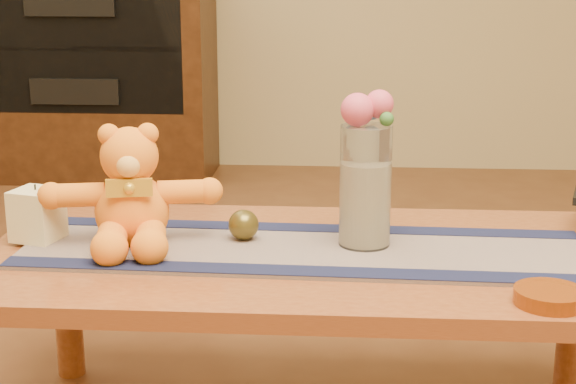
# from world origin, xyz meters

# --- Properties ---
(coffee_table_top) EXTENTS (1.40, 0.70, 0.04)m
(coffee_table_top) POSITION_xyz_m (0.00, 0.00, 0.43)
(coffee_table_top) COLOR brown
(coffee_table_top) RESTS_ON floor
(table_leg_bl) EXTENTS (0.07, 0.07, 0.41)m
(table_leg_bl) POSITION_xyz_m (-0.64, 0.29, 0.21)
(table_leg_bl) COLOR brown
(table_leg_bl) RESTS_ON floor
(table_leg_br) EXTENTS (0.07, 0.07, 0.41)m
(table_leg_br) POSITION_xyz_m (0.64, 0.29, 0.21)
(table_leg_br) COLOR brown
(table_leg_br) RESTS_ON floor
(persian_runner) EXTENTS (1.21, 0.38, 0.01)m
(persian_runner) POSITION_xyz_m (-0.02, -0.00, 0.45)
(persian_runner) COLOR #171C42
(persian_runner) RESTS_ON coffee_table_top
(runner_border_near) EXTENTS (1.20, 0.09, 0.00)m
(runner_border_near) POSITION_xyz_m (-0.02, -0.15, 0.46)
(runner_border_near) COLOR #111635
(runner_border_near) RESTS_ON persian_runner
(runner_border_far) EXTENTS (1.20, 0.09, 0.00)m
(runner_border_far) POSITION_xyz_m (-0.01, 0.14, 0.46)
(runner_border_far) COLOR #111635
(runner_border_far) RESTS_ON persian_runner
(teddy_bear) EXTENTS (0.41, 0.36, 0.25)m
(teddy_bear) POSITION_xyz_m (-0.39, 0.02, 0.58)
(teddy_bear) COLOR orange
(teddy_bear) RESTS_ON persian_runner
(pillar_candle) EXTENTS (0.11, 0.11, 0.11)m
(pillar_candle) POSITION_xyz_m (-0.60, 0.02, 0.51)
(pillar_candle) COLOR beige
(pillar_candle) RESTS_ON persian_runner
(candle_wick) EXTENTS (0.00, 0.00, 0.01)m
(candle_wick) POSITION_xyz_m (-0.60, 0.02, 0.58)
(candle_wick) COLOR black
(candle_wick) RESTS_ON pillar_candle
(glass_vase) EXTENTS (0.11, 0.11, 0.26)m
(glass_vase) POSITION_xyz_m (0.11, 0.03, 0.59)
(glass_vase) COLOR silver
(glass_vase) RESTS_ON persian_runner
(potpourri_fill) EXTENTS (0.09, 0.09, 0.18)m
(potpourri_fill) POSITION_xyz_m (0.11, 0.03, 0.55)
(potpourri_fill) COLOR beige
(potpourri_fill) RESTS_ON glass_vase
(rose_left) EXTENTS (0.07, 0.07, 0.07)m
(rose_left) POSITION_xyz_m (0.09, 0.02, 0.75)
(rose_left) COLOR #CF4969
(rose_left) RESTS_ON glass_vase
(rose_right) EXTENTS (0.06, 0.06, 0.06)m
(rose_right) POSITION_xyz_m (0.14, 0.04, 0.76)
(rose_right) COLOR #CF4969
(rose_right) RESTS_ON glass_vase
(blue_flower_back) EXTENTS (0.04, 0.04, 0.04)m
(blue_flower_back) POSITION_xyz_m (0.12, 0.07, 0.75)
(blue_flower_back) COLOR #5372B4
(blue_flower_back) RESTS_ON glass_vase
(blue_flower_side) EXTENTS (0.04, 0.04, 0.04)m
(blue_flower_side) POSITION_xyz_m (0.08, 0.05, 0.74)
(blue_flower_side) COLOR #5372B4
(blue_flower_side) RESTS_ON glass_vase
(leaf_sprig) EXTENTS (0.03, 0.03, 0.03)m
(leaf_sprig) POSITION_xyz_m (0.15, 0.01, 0.74)
(leaf_sprig) COLOR #33662D
(leaf_sprig) RESTS_ON glass_vase
(bronze_ball) EXTENTS (0.09, 0.09, 0.07)m
(bronze_ball) POSITION_xyz_m (-0.15, 0.05, 0.49)
(bronze_ball) COLOR #4C4219
(bronze_ball) RESTS_ON persian_runner
(amber_dish) EXTENTS (0.16, 0.16, 0.03)m
(amber_dish) POSITION_xyz_m (0.44, -0.27, 0.46)
(amber_dish) COLOR #BF5914
(amber_dish) RESTS_ON coffee_table_top
(media_cabinet) EXTENTS (1.20, 0.50, 1.10)m
(media_cabinet) POSITION_xyz_m (-1.20, 2.48, 0.55)
(media_cabinet) COLOR black
(media_cabinet) RESTS_ON floor
(cabinet_cavity) EXTENTS (1.02, 0.03, 0.61)m
(cabinet_cavity) POSITION_xyz_m (-1.20, 2.25, 0.66)
(cabinet_cavity) COLOR black
(cabinet_cavity) RESTS_ON media_cabinet
(cabinet_shelf) EXTENTS (1.02, 0.20, 0.02)m
(cabinet_shelf) POSITION_xyz_m (-1.20, 2.33, 0.66)
(cabinet_shelf) COLOR black
(cabinet_shelf) RESTS_ON media_cabinet
(stereo_upper) EXTENTS (0.42, 0.28, 0.10)m
(stereo_upper) POSITION_xyz_m (-1.20, 2.35, 0.86)
(stereo_upper) COLOR black
(stereo_upper) RESTS_ON media_cabinet
(stereo_lower) EXTENTS (0.42, 0.28, 0.12)m
(stereo_lower) POSITION_xyz_m (-1.20, 2.35, 0.46)
(stereo_lower) COLOR black
(stereo_lower) RESTS_ON media_cabinet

